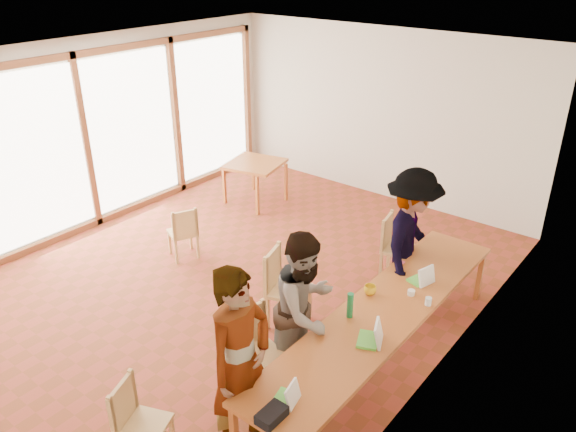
# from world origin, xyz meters

# --- Properties ---
(ground) EXTENTS (8.00, 8.00, 0.00)m
(ground) POSITION_xyz_m (0.00, 0.00, 0.00)
(ground) COLOR maroon
(ground) RESTS_ON ground
(wall_back) EXTENTS (6.00, 0.10, 3.00)m
(wall_back) POSITION_xyz_m (0.00, 4.00, 1.50)
(wall_back) COLOR beige
(wall_back) RESTS_ON ground
(wall_right) EXTENTS (0.10, 8.00, 3.00)m
(wall_right) POSITION_xyz_m (3.00, 0.00, 1.50)
(wall_right) COLOR beige
(wall_right) RESTS_ON ground
(window_wall) EXTENTS (0.10, 8.00, 3.00)m
(window_wall) POSITION_xyz_m (-2.96, 0.00, 1.50)
(window_wall) COLOR white
(window_wall) RESTS_ON ground
(ceiling) EXTENTS (6.00, 8.00, 0.04)m
(ceiling) POSITION_xyz_m (0.00, 0.00, 3.02)
(ceiling) COLOR white
(ceiling) RESTS_ON wall_back
(communal_table) EXTENTS (0.80, 4.00, 0.75)m
(communal_table) POSITION_xyz_m (2.50, -0.16, 0.70)
(communal_table) COLOR #B15E27
(communal_table) RESTS_ON ground
(side_table) EXTENTS (0.90, 0.90, 0.75)m
(side_table) POSITION_xyz_m (-1.49, 2.31, 0.67)
(side_table) COLOR #B15E27
(side_table) RESTS_ON ground
(chair_near) EXTENTS (0.51, 0.51, 0.45)m
(chair_near) POSITION_xyz_m (1.41, -2.58, 0.52)
(chair_near) COLOR #E2BC71
(chair_near) RESTS_ON ground
(chair_mid) EXTENTS (0.52, 0.52, 0.49)m
(chair_mid) POSITION_xyz_m (1.59, -1.20, 0.56)
(chair_mid) COLOR #E2BC71
(chair_mid) RESTS_ON ground
(chair_far) EXTENTS (0.57, 0.57, 0.53)m
(chair_far) POSITION_xyz_m (1.13, -0.19, 0.61)
(chair_far) COLOR #E2BC71
(chair_far) RESTS_ON ground
(chair_empty) EXTENTS (0.50, 0.50, 0.48)m
(chair_empty) POSITION_xyz_m (1.65, 1.60, 0.56)
(chair_empty) COLOR #E2BC71
(chair_empty) RESTS_ON ground
(chair_spare) EXTENTS (0.51, 0.51, 0.44)m
(chair_spare) POSITION_xyz_m (-0.94, 0.13, 0.50)
(chair_spare) COLOR #E2BC71
(chair_spare) RESTS_ON ground
(person_near) EXTENTS (0.45, 0.69, 1.89)m
(person_near) POSITION_xyz_m (2.04, -1.86, 0.94)
(person_near) COLOR gray
(person_near) RESTS_ON ground
(person_mid) EXTENTS (0.66, 0.85, 1.73)m
(person_mid) POSITION_xyz_m (1.94, -0.79, 0.87)
(person_mid) COLOR gray
(person_mid) RESTS_ON ground
(person_far) EXTENTS (0.97, 1.33, 1.85)m
(person_far) POSITION_xyz_m (2.14, 1.11, 0.93)
(person_far) COLOR gray
(person_far) RESTS_ON ground
(laptop_near) EXTENTS (0.24, 0.26, 0.19)m
(laptop_near) POSITION_xyz_m (2.53, -1.80, 0.80)
(laptop_near) COLOR #5ED240
(laptop_near) RESTS_ON communal_table
(laptop_mid) EXTENTS (0.32, 0.33, 0.23)m
(laptop_mid) POSITION_xyz_m (2.68, -0.68, 0.81)
(laptop_mid) COLOR #5ED240
(laptop_mid) RESTS_ON communal_table
(laptop_far) EXTENTS (0.28, 0.30, 0.21)m
(laptop_far) POSITION_xyz_m (2.58, 0.59, 0.81)
(laptop_far) COLOR #5ED240
(laptop_far) RESTS_ON communal_table
(yellow_mug) EXTENTS (0.15, 0.15, 0.11)m
(yellow_mug) POSITION_xyz_m (2.23, 0.01, 0.80)
(yellow_mug) COLOR yellow
(yellow_mug) RESTS_ON communal_table
(green_bottle) EXTENTS (0.07, 0.07, 0.28)m
(green_bottle) POSITION_xyz_m (2.28, -0.48, 0.89)
(green_bottle) COLOR #177740
(green_bottle) RESTS_ON communal_table
(clear_glass) EXTENTS (0.07, 0.07, 0.09)m
(clear_glass) POSITION_xyz_m (2.82, 0.22, 0.80)
(clear_glass) COLOR silver
(clear_glass) RESTS_ON communal_table
(condiment_cup) EXTENTS (0.08, 0.08, 0.06)m
(condiment_cup) POSITION_xyz_m (2.59, 0.28, 0.78)
(condiment_cup) COLOR white
(condiment_cup) RESTS_ON communal_table
(pink_phone) EXTENTS (0.05, 0.10, 0.01)m
(pink_phone) POSITION_xyz_m (2.19, 0.81, 0.76)
(pink_phone) COLOR #D74A71
(pink_phone) RESTS_ON communal_table
(black_pouch) EXTENTS (0.16, 0.26, 0.09)m
(black_pouch) POSITION_xyz_m (2.54, -2.04, 0.80)
(black_pouch) COLOR black
(black_pouch) RESTS_ON communal_table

